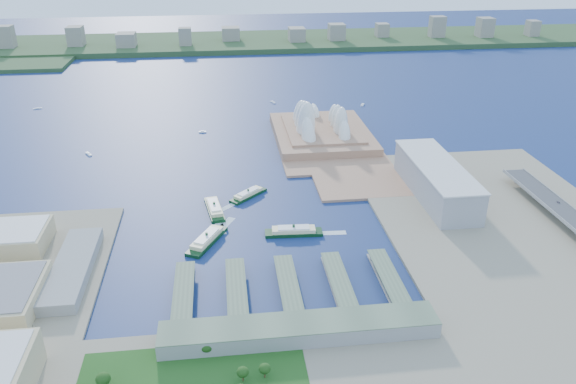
{
  "coord_description": "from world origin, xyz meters",
  "views": [
    {
      "loc": [
        -32.37,
        -451.29,
        271.27
      ],
      "look_at": [
        32.3,
        75.13,
        18.0
      ],
      "focal_mm": 35.0,
      "sensor_mm": 36.0,
      "label": 1
    }
  ],
  "objects": [
    {
      "name": "far_shore",
      "position": [
        0.0,
        980.0,
        6.0
      ],
      "size": [
        2200.0,
        260.0,
        12.0
      ],
      "primitive_type": "cube",
      "color": "#2D4926",
      "rests_on": "ground"
    },
    {
      "name": "ferry_wharves",
      "position": [
        14.0,
        -75.0,
        4.65
      ],
      "size": [
        184.0,
        90.0,
        9.3
      ],
      "primitive_type": null,
      "color": "#55684E",
      "rests_on": "ground"
    },
    {
      "name": "car_c",
      "position": [
        304.0,
        23.17,
        15.45
      ],
      "size": [
        1.69,
        4.17,
        1.21
      ],
      "primitive_type": "imported",
      "rotation": [
        0.0,
        0.0,
        3.14
      ],
      "color": "slate",
      "rests_on": "expressway"
    },
    {
      "name": "terminal_building",
      "position": [
        15.0,
        -135.0,
        9.0
      ],
      "size": [
        200.0,
        28.0,
        12.0
      ],
      "primitive_type": "cube",
      "color": "gray",
      "rests_on": "south_land"
    },
    {
      "name": "ferry_b",
      "position": [
        -8.02,
        106.25,
        4.58
      ],
      "size": [
        43.46,
        42.47,
        9.16
      ],
      "primitive_type": null,
      "rotation": [
        0.0,
        0.0,
        -0.8
      ],
      "color": "#0C3315",
      "rests_on": "ground"
    },
    {
      "name": "ferry_a",
      "position": [
        -45.3,
        76.03,
        5.25
      ],
      "size": [
        22.48,
        57.0,
        10.49
      ],
      "primitive_type": null,
      "rotation": [
        0.0,
        0.0,
        0.15
      ],
      "color": "#0C3315",
      "rests_on": "ground"
    },
    {
      "name": "peninsula",
      "position": [
        107.5,
        260.0,
        1.5
      ],
      "size": [
        135.0,
        220.0,
        3.0
      ],
      "primitive_type": "cube",
      "color": "#A37659",
      "rests_on": "ground"
    },
    {
      "name": "ground",
      "position": [
        0.0,
        0.0,
        0.0
      ],
      "size": [
        3000.0,
        3000.0,
        0.0
      ],
      "primitive_type": "plane",
      "color": "#11214F",
      "rests_on": "ground"
    },
    {
      "name": "toaster_building",
      "position": [
        195.0,
        80.0,
        20.5
      ],
      "size": [
        45.0,
        155.0,
        35.0
      ],
      "primitive_type": "cube",
      "color": "gray",
      "rests_on": "east_land"
    },
    {
      "name": "far_skyline",
      "position": [
        0.0,
        960.0,
        39.5
      ],
      "size": [
        1900.0,
        140.0,
        55.0
      ],
      "primitive_type": null,
      "color": "gray",
      "rests_on": "far_shore"
    },
    {
      "name": "boat_e",
      "position": [
        53.98,
        461.89,
        1.52
      ],
      "size": [
        8.56,
        12.95,
        3.05
      ],
      "primitive_type": null,
      "rotation": [
        0.0,
        0.0,
        0.41
      ],
      "color": "white",
      "rests_on": "ground"
    },
    {
      "name": "boat_a",
      "position": [
        -207.82,
        256.71,
        1.4
      ],
      "size": [
        10.45,
        14.39,
        2.8
      ],
      "primitive_type": null,
      "rotation": [
        0.0,
        0.0,
        0.53
      ],
      "color": "white",
      "rests_on": "ground"
    },
    {
      "name": "ferry_d",
      "position": [
        30.72,
        17.46,
        5.25
      ],
      "size": [
        56.18,
        17.13,
        10.49
      ],
      "primitive_type": null,
      "rotation": [
        0.0,
        0.0,
        1.52
      ],
      "color": "#0C3315",
      "rests_on": "ground"
    },
    {
      "name": "east_land",
      "position": [
        240.0,
        -50.0,
        1.5
      ],
      "size": [
        240.0,
        500.0,
        3.0
      ],
      "primitive_type": "cube",
      "color": "gray",
      "rests_on": "ground"
    },
    {
      "name": "opera_house",
      "position": [
        105.0,
        280.0,
        32.0
      ],
      "size": [
        134.0,
        180.0,
        58.0
      ],
      "primitive_type": null,
      "color": "white",
      "rests_on": "peninsula"
    },
    {
      "name": "boat_b",
      "position": [
        -61.48,
        325.32,
        1.42
      ],
      "size": [
        10.68,
        4.23,
        2.84
      ],
      "primitive_type": null,
      "rotation": [
        0.0,
        0.0,
        1.52
      ],
      "color": "white",
      "rests_on": "ground"
    },
    {
      "name": "boat_c",
      "position": [
        200.38,
        428.48,
        1.52
      ],
      "size": [
        9.07,
        13.95,
        3.04
      ],
      "primitive_type": null,
      "rotation": [
        0.0,
        0.0,
        2.72
      ],
      "color": "white",
      "rests_on": "ground"
    },
    {
      "name": "ferry_c",
      "position": [
        -52.5,
        11.66,
        5.48
      ],
      "size": [
        40.14,
        58.15,
        10.96
      ],
      "primitive_type": null,
      "rotation": [
        0.0,
        0.0,
        2.66
      ],
      "color": "#0C3315",
      "rests_on": "ground"
    },
    {
      "name": "boat_d",
      "position": [
        -329.75,
        474.09,
        1.17
      ],
      "size": [
        14.16,
        6.49,
        2.34
      ],
      "primitive_type": null,
      "rotation": [
        0.0,
        0.0,
        1.83
      ],
      "color": "white",
      "rests_on": "ground"
    }
  ]
}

